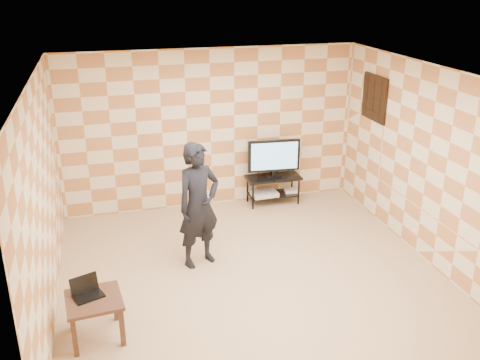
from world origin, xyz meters
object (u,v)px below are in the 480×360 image
tv_stand (273,184)px  person (199,205)px  tv (274,157)px  side_table (94,305)px

tv_stand → person: person is taller
tv → person: person is taller
side_table → person: person is taller
tv_stand → side_table: bearing=-135.1°
tv_stand → tv: 0.50m
tv → side_table: 4.34m
side_table → tv_stand: bearing=44.9°
side_table → person: 2.01m
tv → side_table: tv is taller
tv → side_table: bearing=-135.2°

